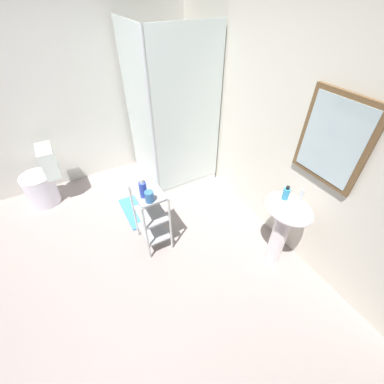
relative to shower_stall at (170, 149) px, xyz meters
The scene contains 12 objects.
ground_plane 1.76m from the shower_stall, 46.10° to the right, with size 4.20×4.20×0.02m, color gray.
wall_back 1.56m from the shower_stall, 27.77° to the left, with size 4.20×0.14×2.50m.
wall_left 1.60m from the shower_stall, 118.77° to the right, with size 0.10×4.20×2.50m, color silver.
shower_stall is the anchor object (origin of this frame).
pedestal_sink 1.88m from the shower_stall, ahead, with size 0.46×0.37×0.81m.
sink_faucet 1.94m from the shower_stall, 12.68° to the left, with size 0.03×0.03×0.10m, color silver.
toilet 1.70m from the shower_stall, 100.30° to the right, with size 0.37×0.49×0.76m.
storage_cart 1.25m from the shower_stall, 34.42° to the right, with size 0.38×0.28×0.74m.
hand_soap_bottle 1.85m from the shower_stall, ahead, with size 0.06×0.06×0.14m.
shampoo_bottle_blue 1.36m from the shower_stall, 35.35° to the right, with size 0.07×0.07×0.20m.
rinse_cup 1.41m from the shower_stall, 32.39° to the right, with size 0.08×0.08×0.11m, color #3870B2.
bath_mat 0.93m from the shower_stall, 55.76° to the right, with size 0.60×0.40×0.02m, color teal.
Camera 1 is at (1.65, -0.00, 2.30)m, focal length 23.57 mm.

